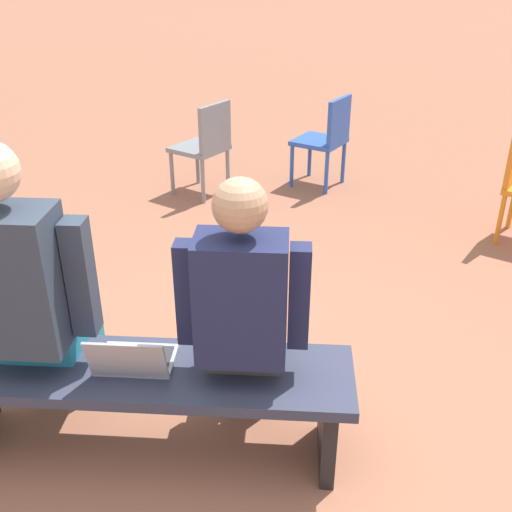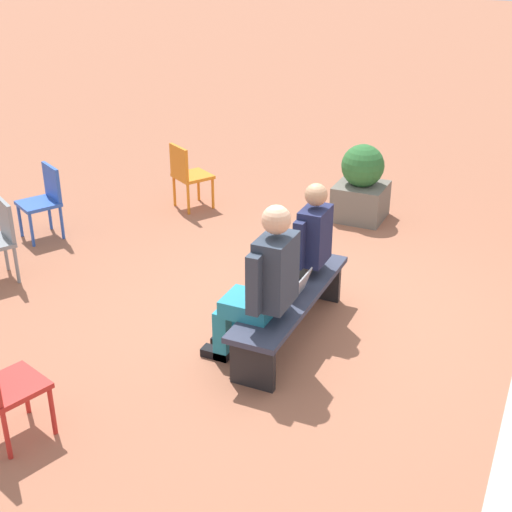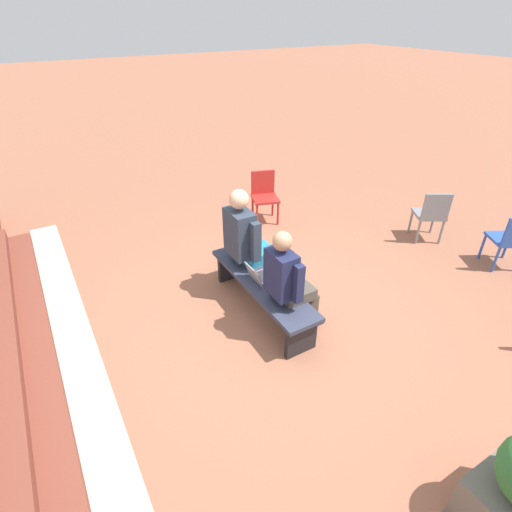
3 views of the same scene
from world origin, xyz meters
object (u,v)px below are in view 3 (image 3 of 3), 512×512
Objects in this scene: bench at (262,287)px; plastic_chair_by_pillar at (264,193)px; plastic_chair_far_right at (511,238)px; person_adult at (248,240)px; plastic_chair_far_left at (431,213)px; person_student at (289,280)px; laptop at (260,277)px.

bench is 2.14× the size of plastic_chair_by_pillar.
plastic_chair_far_right is at bearing -144.97° from plastic_chair_by_pillar.
plastic_chair_far_left is at bearing -95.28° from person_adult.
person_adult is 1.70× the size of plastic_chair_far_left.
plastic_chair_by_pillar reaches higher than bench.
person_student is 0.50m from laptop.
plastic_chair_far_right reaches higher than laptop.
bench is 2.14× the size of plastic_chair_far_left.
laptop is (0.02, 0.01, 0.15)m from bench.
plastic_chair_far_left is at bearing -87.19° from laptop.
plastic_chair_by_pillar reaches higher than laptop.
plastic_chair_by_pillar is (2.55, -1.25, -0.22)m from person_student.
plastic_chair_far_right is (-0.47, -3.36, -0.22)m from person_student.
laptop is at bearing 36.85° from bench.
person_adult reaches higher than laptop.
person_adult is 3.09m from plastic_chair_far_left.
bench is 3.55m from plastic_chair_far_right.
person_student is 0.92× the size of person_adult.
plastic_chair_far_left is 2.66m from plastic_chair_by_pillar.
bench is 5.62× the size of laptop.
plastic_chair_far_right is at bearing -112.08° from person_adult.
person_student is 3.14m from plastic_chair_far_left.
laptop is 0.38× the size of plastic_chair_far_left.
person_adult is at bearing 84.72° from plastic_chair_far_left.
person_student is at bearing 82.07° from plastic_chair_far_right.
person_adult is 3.63m from plastic_chair_far_right.
plastic_chair_by_pillar is (1.94, 1.82, 0.00)m from plastic_chair_far_left.
person_adult is 1.70× the size of plastic_chair_by_pillar.
laptop is (0.45, 0.08, -0.20)m from person_student.
person_student is at bearing 101.23° from plastic_chair_far_left.
plastic_chair_far_right reaches higher than bench.
laptop is at bearing 147.66° from plastic_chair_by_pillar.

